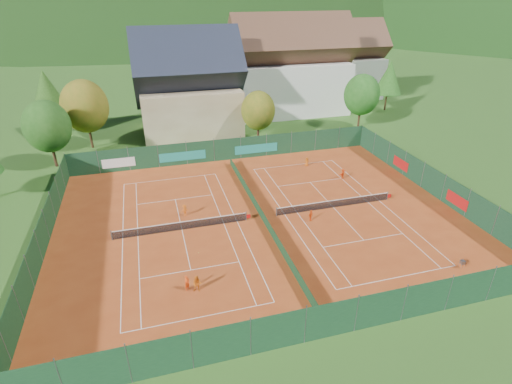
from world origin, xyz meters
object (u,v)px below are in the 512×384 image
at_px(ball_hopper, 463,262).
at_px(player_left_mid, 197,284).
at_px(hotel_block_a, 290,71).
at_px(player_left_near, 187,283).
at_px(player_left_far, 185,210).
at_px(player_right_far_b, 343,174).
at_px(chalet, 189,89).
at_px(player_right_near, 311,215).
at_px(player_right_far_a, 307,162).
at_px(hotel_block_b, 340,65).

distance_m(ball_hopper, player_left_mid, 21.84).
relative_size(hotel_block_a, player_left_near, 16.00).
relative_size(player_left_far, player_right_far_b, 0.98).
height_order(chalet, hotel_block_a, hotel_block_a).
height_order(hotel_block_a, player_right_near, hotel_block_a).
bearing_deg(chalet, player_left_mid, -97.04).
height_order(chalet, player_left_near, chalet).
bearing_deg(ball_hopper, player_right_near, 131.34).
relative_size(player_right_near, player_right_far_a, 1.00).
bearing_deg(player_right_far_a, ball_hopper, 100.95).
xyz_separation_m(chalet, player_left_near, (-5.55, -38.75, -5.95)).
bearing_deg(player_right_far_b, chalet, -91.53).
bearing_deg(hotel_block_b, hotel_block_a, -150.26).
height_order(hotel_block_b, player_right_far_a, hotel_block_b).
bearing_deg(player_right_far_a, player_left_mid, 49.96).
bearing_deg(player_left_far, player_left_mid, 77.55).
relative_size(chalet, player_right_near, 13.54).
xyz_separation_m(hotel_block_a, player_right_far_b, (-3.82, -29.70, -6.72)).
bearing_deg(ball_hopper, player_left_near, 171.17).
bearing_deg(player_right_far_b, player_left_near, 1.81).
bearing_deg(player_left_far, hotel_block_a, -135.22).
distance_m(player_right_far_a, player_right_far_b, 5.54).
height_order(hotel_block_b, ball_hopper, hotel_block_b).
bearing_deg(chalet, hotel_block_b, 22.99).
bearing_deg(chalet, player_left_far, -99.08).
height_order(player_left_mid, player_right_far_a, player_left_mid).
bearing_deg(hotel_block_b, player_left_far, -132.08).
height_order(chalet, player_right_far_a, chalet).
xyz_separation_m(player_left_mid, player_right_near, (12.43, 7.34, -0.12)).
distance_m(hotel_block_b, player_left_far, 56.10).
xyz_separation_m(hotel_block_b, player_left_near, (-38.55, -52.75, -5.94)).
distance_m(chalet, hotel_block_b, 35.85).
relative_size(ball_hopper, player_left_far, 0.62).
bearing_deg(player_right_near, hotel_block_b, 26.83).
bearing_deg(player_left_mid, player_right_near, 49.93).
bearing_deg(player_left_far, player_right_near, 149.71).
relative_size(player_left_mid, player_right_far_a, 1.20).
xyz_separation_m(hotel_block_b, player_right_far_b, (-17.82, -37.70, -5.96)).
relative_size(chalet, player_left_mid, 11.25).
bearing_deg(ball_hopper, player_left_far, 145.01).
xyz_separation_m(player_left_far, player_right_near, (11.98, -4.37, -0.05)).
distance_m(player_left_far, player_right_near, 12.75).
height_order(hotel_block_a, player_left_near, hotel_block_a).
xyz_separation_m(chalet, hotel_block_a, (19.00, 6.00, 0.76)).
height_order(player_left_near, player_right_far_b, player_left_near).
distance_m(hotel_block_b, player_right_near, 52.70).
xyz_separation_m(chalet, player_left_far, (-4.38, -27.40, -5.98)).
relative_size(hotel_block_a, player_left_mid, 15.00).
xyz_separation_m(player_left_near, player_right_near, (13.15, 6.97, -0.08)).
relative_size(hotel_block_a, player_right_far_a, 18.02).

